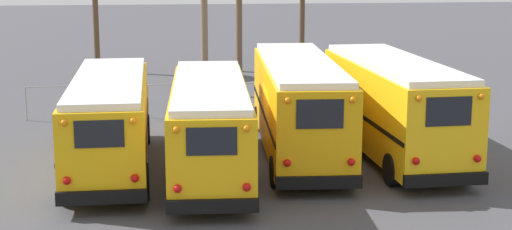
% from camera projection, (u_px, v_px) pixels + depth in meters
% --- Properties ---
extents(ground_plane, '(160.00, 160.00, 0.00)m').
position_uv_depth(ground_plane, '(256.00, 163.00, 25.88)').
color(ground_plane, '#424247').
extents(school_bus_0, '(2.60, 9.51, 2.98)m').
position_uv_depth(school_bus_0, '(110.00, 119.00, 24.78)').
color(school_bus_0, '#EAAA0F').
rests_on(school_bus_0, ground).
extents(school_bus_1, '(2.76, 9.73, 2.93)m').
position_uv_depth(school_bus_1, '(210.00, 124.00, 24.33)').
color(school_bus_1, '#EAAA0F').
rests_on(school_bus_1, ground).
extents(school_bus_2, '(2.92, 10.40, 3.27)m').
position_uv_depth(school_bus_2, '(299.00, 104.00, 26.67)').
color(school_bus_2, '#E5A00C').
rests_on(school_bus_2, ground).
extents(school_bus_3, '(2.93, 9.62, 3.31)m').
position_uv_depth(school_bus_3, '(393.00, 104.00, 26.43)').
color(school_bus_3, yellow).
rests_on(school_bus_3, ground).
extents(utility_pole, '(1.80, 0.33, 8.30)m').
position_uv_depth(utility_pole, '(204.00, 7.00, 37.39)').
color(utility_pole, '#75604C').
rests_on(utility_pole, ground).
extents(fence_line, '(17.46, 0.06, 1.42)m').
position_uv_depth(fence_line, '(237.00, 93.00, 33.08)').
color(fence_line, '#939399').
rests_on(fence_line, ground).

